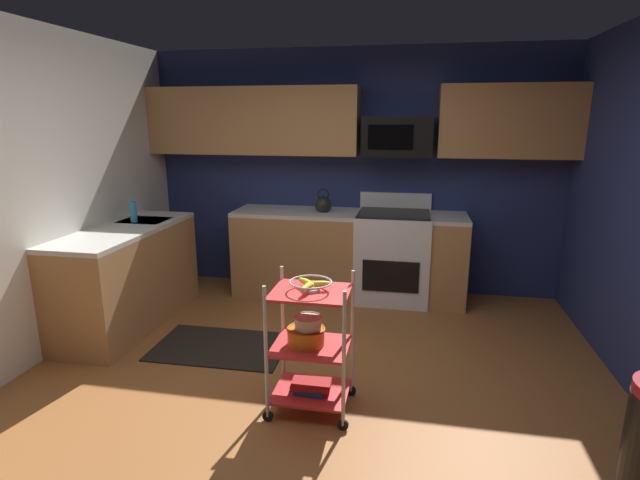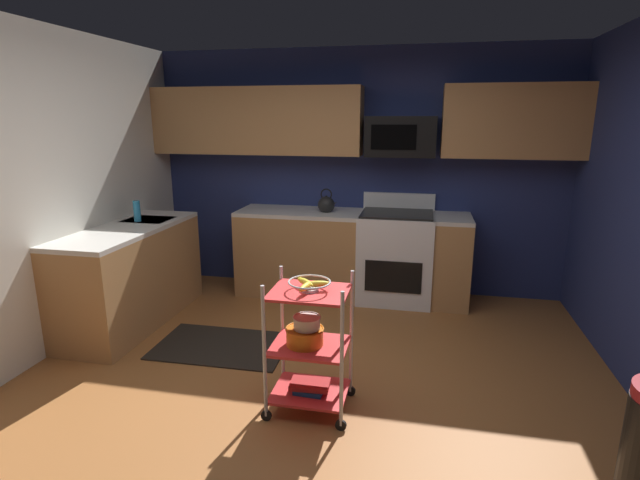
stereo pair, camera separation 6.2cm
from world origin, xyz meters
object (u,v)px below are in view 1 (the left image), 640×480
dish_soap_bottle (133,212)px  oven_range (392,255)px  kettle (323,204)px  mixing_bowl_small (308,322)px  mixing_bowl_large (306,336)px  book_stack (311,386)px  microwave (397,136)px  fruit_bowl (311,284)px  rolling_cart (311,346)px

dish_soap_bottle → oven_range: bearing=19.7°
oven_range → kettle: kettle is taller
oven_range → mixing_bowl_small: bearing=-101.5°
mixing_bowl_large → oven_range: bearing=78.1°
mixing_bowl_large → book_stack: 0.36m
microwave → fruit_bowl: bearing=-100.6°
oven_range → dish_soap_bottle: size_ratio=5.50×
fruit_bowl → kettle: bearing=98.5°
fruit_bowl → mixing_bowl_small: 0.26m
rolling_cart → dish_soap_bottle: bearing=147.1°
mixing_bowl_large → kettle: size_ratio=0.95×
microwave → mixing_bowl_large: (-0.46, -2.26, -1.18)m
kettle → dish_soap_bottle: bearing=-152.8°
dish_soap_bottle → mixing_bowl_small: bearing=-33.2°
oven_range → rolling_cart: size_ratio=1.20×
book_stack → kettle: (-0.32, 2.15, 0.84)m
rolling_cart → mixing_bowl_small: 0.17m
microwave → book_stack: (-0.42, -2.26, -1.54)m
rolling_cart → mixing_bowl_large: size_ratio=3.63×
fruit_bowl → mixing_bowl_large: 0.36m
mixing_bowl_small → microwave: bearing=79.0°
book_stack → kettle: 2.33m
oven_range → dish_soap_bottle: 2.62m
microwave → rolling_cart: (-0.42, -2.26, -1.25)m
rolling_cart → dish_soap_bottle: (-1.99, 1.29, 0.57)m
fruit_bowl → microwave: bearing=79.4°
mixing_bowl_small → fruit_bowl: bearing=10.0°
microwave → mixing_bowl_small: 2.55m
book_stack → oven_range: bearing=78.9°
fruit_bowl → dish_soap_bottle: size_ratio=1.36×
rolling_cart → fruit_bowl: bearing=158.2°
mixing_bowl_small → rolling_cart: bearing=10.0°
mixing_bowl_small → book_stack: bearing=10.0°
book_stack → kettle: kettle is taller
fruit_bowl → book_stack: size_ratio=1.02×
oven_range → mixing_bowl_large: (-0.46, -2.16, 0.04)m
book_stack → mixing_bowl_small: bearing=-170.0°
fruit_bowl → book_stack: (0.00, 0.00, -0.72)m
fruit_bowl → mixing_bowl_small: (-0.02, -0.00, -0.26)m
rolling_cart → mixing_bowl_small: size_ratio=5.03×
oven_range → fruit_bowl: oven_range is taller
book_stack → microwave: bearing=79.4°
dish_soap_bottle → book_stack: bearing=-32.9°
kettle → oven_range: bearing=0.3°
mixing_bowl_small → oven_range: bearing=78.5°
oven_range → fruit_bowl: 2.23m
rolling_cart → mixing_bowl_small: rolling_cart is taller
kettle → dish_soap_bottle: size_ratio=1.32×
rolling_cart → kettle: size_ratio=3.47×
rolling_cart → book_stack: size_ratio=3.42×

